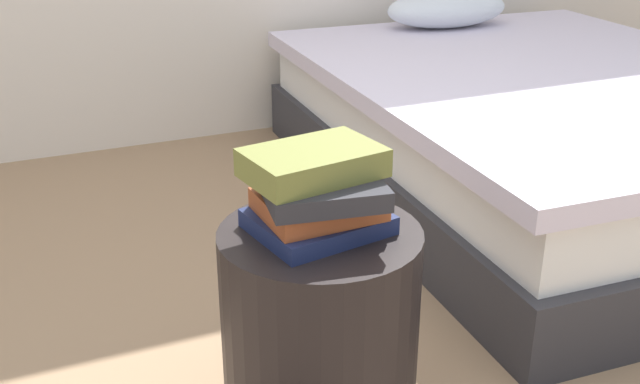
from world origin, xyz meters
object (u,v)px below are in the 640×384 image
(side_table, at_px, (320,332))
(book_olive, at_px, (313,163))
(bed, at_px, (547,129))
(book_charcoal, at_px, (322,189))
(book_rust, at_px, (318,204))
(book_navy, at_px, (318,222))

(side_table, height_order, book_olive, book_olive)
(bed, relative_size, book_charcoal, 9.32)
(bed, bearing_deg, book_rust, -143.00)
(book_navy, distance_m, book_olive, 0.13)
(bed, height_order, book_rust, bed)
(bed, bearing_deg, book_navy, -143.03)
(bed, xyz_separation_m, book_navy, (-1.28, -0.88, 0.25))
(bed, distance_m, book_charcoal, 1.60)
(book_charcoal, bearing_deg, book_navy, 95.57)
(book_navy, bearing_deg, book_rust, -122.13)
(side_table, bearing_deg, book_charcoal, -97.86)
(bed, xyz_separation_m, book_charcoal, (-1.28, -0.90, 0.33))
(book_charcoal, bearing_deg, bed, 43.64)
(book_olive, bearing_deg, book_rust, -19.14)
(side_table, relative_size, book_olive, 1.85)
(bed, distance_m, side_table, 1.56)
(book_navy, bearing_deg, book_olive, 170.47)
(book_navy, xyz_separation_m, book_olive, (-0.01, -0.00, 0.13))
(bed, distance_m, book_navy, 1.57)
(side_table, height_order, book_rust, book_rust)
(book_rust, bearing_deg, book_olive, 167.37)
(book_navy, height_order, book_rust, book_rust)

